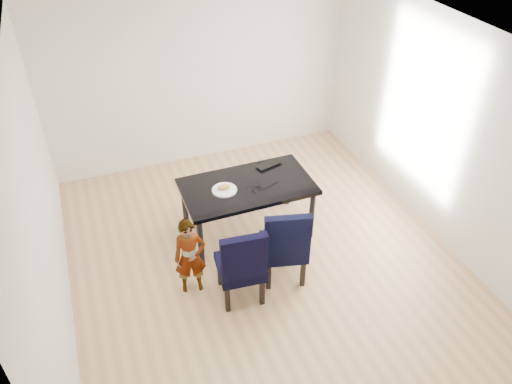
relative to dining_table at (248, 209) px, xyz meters
name	(u,v)px	position (x,y,z in m)	size (l,w,h in m)	color
floor	(262,257)	(0.00, -0.50, -0.38)	(4.50, 5.00, 0.01)	tan
ceiling	(264,41)	(0.00, -0.50, 2.33)	(4.50, 5.00, 0.01)	white
wall_back	(199,76)	(0.00, 2.00, 0.98)	(4.50, 0.01, 2.70)	silver
wall_front	(395,351)	(0.00, -3.00, 0.98)	(4.50, 0.01, 2.70)	white
wall_left	(40,212)	(-2.25, -0.50, 0.98)	(0.01, 5.00, 2.70)	silver
wall_right	(437,128)	(2.25, -0.50, 0.98)	(0.01, 5.00, 2.70)	silver
dining_table	(248,209)	(0.00, 0.00, 0.00)	(1.60, 0.90, 0.75)	black
chair_left	(240,261)	(-0.44, -0.97, 0.13)	(0.49, 0.51, 1.02)	black
chair_right	(284,241)	(0.12, -0.85, 0.14)	(0.50, 0.52, 1.03)	black
child	(190,257)	(-0.92, -0.70, 0.11)	(0.35, 0.23, 0.97)	#FF6215
plate	(224,190)	(-0.30, -0.01, 0.38)	(0.30, 0.30, 0.02)	white
sandwich	(224,187)	(-0.30, 0.00, 0.42)	(0.16, 0.07, 0.06)	#AE903E
laptop	(266,163)	(0.39, 0.35, 0.39)	(0.34, 0.22, 0.03)	black
cable_tangle	(258,190)	(0.08, -0.14, 0.38)	(0.14, 0.14, 0.01)	black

